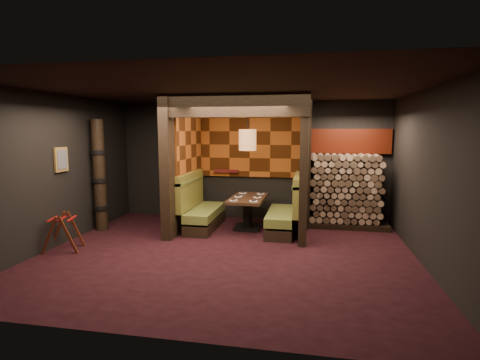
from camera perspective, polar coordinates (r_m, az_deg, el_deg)
The scene contains 23 objects.
floor at distance 6.73m, azimuth -2.08°, elevation -11.32°, with size 6.50×5.50×0.02m, color black.
ceiling at distance 6.40m, azimuth -2.21°, elevation 13.77°, with size 6.50×5.50×0.02m, color black.
wall_back at distance 9.11m, azimuth 1.70°, elevation 2.93°, with size 6.50×0.02×2.85m, color black.
wall_front at distance 3.80m, azimuth -11.39°, elevation -3.96°, with size 6.50×0.02×2.85m, color black.
wall_left at distance 7.80m, azimuth -26.20°, elevation 1.34°, with size 0.02×5.50×2.85m, color black.
wall_right at distance 6.52m, azimuth 27.04°, elevation 0.18°, with size 0.02×5.50×2.85m, color black.
partition_left at distance 8.36m, azimuth -8.69°, elevation 2.41°, with size 0.20×2.20×2.85m, color black.
partition_right at distance 7.94m, azimuth 9.80°, elevation 2.11°, with size 0.15×2.10×2.85m, color black.
header_beam at distance 7.07m, azimuth -1.12°, elevation 11.33°, with size 2.85×0.18×0.44m, color black.
tapa_back_panel at distance 9.04m, azimuth 1.50°, elevation 5.40°, with size 2.40×0.06×1.55m, color #A74D17.
tapa_side_panel at distance 8.46m, azimuth -7.59°, elevation 5.38°, with size 0.04×1.85×1.45m, color #A74D17.
lacquer_shelf at distance 9.14m, azimuth -2.14°, elevation 1.40°, with size 0.60×0.12×0.07m, color #5D1517.
booth_bench_left at distance 8.40m, azimuth -6.04°, elevation -4.60°, with size 0.68×1.60×1.14m.
booth_bench_right at distance 8.07m, azimuth 7.00°, elevation -5.12°, with size 0.68×1.60×1.14m.
dining_table at distance 8.24m, azimuth 1.19°, elevation -4.22°, with size 0.78×1.37×0.71m.
place_settings at distance 8.19m, azimuth 1.20°, elevation -2.55°, with size 0.63×1.12×0.03m.
pendant_lamp at distance 8.02m, azimuth 1.17°, elevation 6.14°, with size 0.37×0.37×1.11m.
framed_picture at distance 7.84m, azimuth -25.59°, elevation 2.83°, with size 0.05×0.36×0.46m.
luggage_rack at distance 7.56m, azimuth -25.38°, elevation -7.02°, with size 0.76×0.63×0.72m.
totem_column at distance 8.62m, azimuth -20.62°, elevation 0.56°, with size 0.31×0.31×2.40m.
firewood_stack at distance 8.71m, azimuth 16.27°, elevation -1.62°, with size 1.73×0.70×1.64m.
mosaic_header at distance 8.93m, azimuth 16.34°, elevation 5.69°, with size 1.83×0.10×0.56m, color maroon.
bay_front_post at distance 8.20m, azimuth 10.46°, elevation 2.27°, with size 0.08×0.08×2.85m, color black.
Camera 1 is at (1.41, -6.21, 2.18)m, focal length 28.00 mm.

